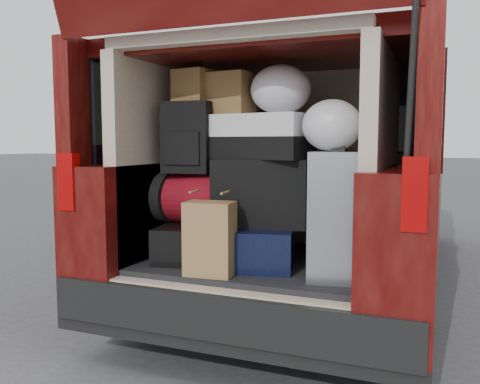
% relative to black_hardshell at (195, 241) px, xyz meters
% --- Properties ---
extents(ground, '(80.00, 80.00, 0.00)m').
position_rel_black_hardshell_xyz_m(ground, '(0.37, -0.15, -0.65)').
color(ground, '#3E3E41').
rests_on(ground, ground).
extents(minivan, '(1.90, 5.35, 2.77)m').
position_rel_black_hardshell_xyz_m(minivan, '(0.37, 1.71, 0.26)').
color(minivan, black).
rests_on(minivan, ground).
extents(load_floor, '(1.24, 1.05, 0.55)m').
position_rel_black_hardshell_xyz_m(load_floor, '(0.37, 0.13, -0.38)').
color(load_floor, black).
rests_on(load_floor, ground).
extents(black_hardshell, '(0.45, 0.56, 0.20)m').
position_rel_black_hardshell_xyz_m(black_hardshell, '(0.00, 0.00, 0.00)').
color(black_hardshell, black).
rests_on(black_hardshell, load_floor).
extents(navy_hardshell, '(0.50, 0.57, 0.22)m').
position_rel_black_hardshell_xyz_m(navy_hardshell, '(0.39, -0.01, 0.01)').
color(navy_hardshell, black).
rests_on(navy_hardshell, load_floor).
extents(silver_roller, '(0.31, 0.45, 0.63)m').
position_rel_black_hardshell_xyz_m(silver_roller, '(0.84, -0.06, 0.21)').
color(silver_roller, white).
rests_on(silver_roller, load_floor).
extents(kraft_bag, '(0.26, 0.18, 0.38)m').
position_rel_black_hardshell_xyz_m(kraft_bag, '(0.24, -0.30, 0.09)').
color(kraft_bag, olive).
rests_on(kraft_bag, load_floor).
extents(red_duffel, '(0.49, 0.35, 0.30)m').
position_rel_black_hardshell_xyz_m(red_duffel, '(0.01, 0.03, 0.25)').
color(red_duffel, maroon).
rests_on(red_duffel, black_hardshell).
extents(black_soft_case, '(0.55, 0.39, 0.37)m').
position_rel_black_hardshell_xyz_m(black_soft_case, '(0.40, 0.03, 0.30)').
color(black_soft_case, black).
rests_on(black_soft_case, navy_hardshell).
extents(backpack, '(0.29, 0.18, 0.40)m').
position_rel_black_hardshell_xyz_m(backpack, '(-0.02, -0.02, 0.60)').
color(backpack, black).
rests_on(backpack, red_duffel).
extents(twotone_duffel, '(0.59, 0.38, 0.24)m').
position_rel_black_hardshell_xyz_m(twotone_duffel, '(0.39, 0.03, 0.60)').
color(twotone_duffel, silver).
rests_on(twotone_duffel, black_soft_case).
extents(grocery_sack_lower, '(0.23, 0.20, 0.19)m').
position_rel_black_hardshell_xyz_m(grocery_sack_lower, '(-0.03, 0.05, 0.90)').
color(grocery_sack_lower, olive).
rests_on(grocery_sack_lower, backpack).
extents(grocery_sack_upper, '(0.26, 0.22, 0.24)m').
position_rel_black_hardshell_xyz_m(grocery_sack_upper, '(0.19, 0.09, 0.85)').
color(grocery_sack_upper, olive).
rests_on(grocery_sack_upper, twotone_duffel).
extents(plastic_bag_center, '(0.39, 0.37, 0.27)m').
position_rel_black_hardshell_xyz_m(plastic_bag_center, '(0.49, 0.07, 0.86)').
color(plastic_bag_center, white).
rests_on(plastic_bag_center, twotone_duffel).
extents(plastic_bag_right, '(0.31, 0.29, 0.26)m').
position_rel_black_hardshell_xyz_m(plastic_bag_right, '(0.81, -0.10, 0.66)').
color(plastic_bag_right, white).
rests_on(plastic_bag_right, silver_roller).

